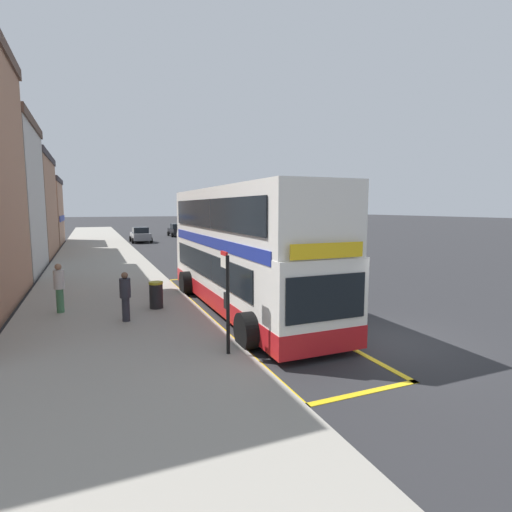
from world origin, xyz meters
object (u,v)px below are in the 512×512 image
parked_car_black_far (177,230)px  double_decker_bus (242,253)px  pedestrian_waiting_near_sign (125,295)px  parked_car_white_behind (189,233)px  parked_car_grey_kerbside (140,235)px  litter_bin (156,295)px  pedestrian_further_back (59,286)px  bus_stop_sign (227,293)px

parked_car_black_far → double_decker_bus: bearing=-95.6°
parked_car_black_far → pedestrian_waiting_near_sign: bearing=-101.4°
parked_car_white_behind → parked_car_grey_kerbside: bearing=5.1°
parked_car_grey_kerbside → pedestrian_waiting_near_sign: bearing=84.5°
parked_car_white_behind → pedestrian_waiting_near_sign: 32.78m
parked_car_grey_kerbside → litter_bin: 29.81m
double_decker_bus → pedestrian_further_back: bearing=167.2°
parked_car_white_behind → pedestrian_further_back: pedestrian_further_back is taller
double_decker_bus → pedestrian_further_back: (-6.11, 1.39, -1.01)m
double_decker_bus → bus_stop_sign: size_ratio=4.51×
parked_car_grey_kerbside → litter_bin: size_ratio=4.41×
parked_car_black_far → litter_bin: bearing=-100.2°
parked_car_white_behind → litter_bin: 31.23m
pedestrian_further_back → pedestrian_waiting_near_sign: bearing=-44.5°
double_decker_bus → pedestrian_waiting_near_sign: (-4.12, -0.57, -1.08)m
double_decker_bus → bus_stop_sign: 4.86m
pedestrian_further_back → double_decker_bus: bearing=-12.8°
parked_car_black_far → pedestrian_further_back: bearing=-105.0°
parked_car_white_behind → pedestrian_further_back: size_ratio=2.49×
parked_car_grey_kerbside → pedestrian_waiting_near_sign: (-3.98, -30.96, 0.19)m
bus_stop_sign → parked_car_grey_kerbside: bus_stop_sign is taller
bus_stop_sign → pedestrian_further_back: bus_stop_sign is taller
bus_stop_sign → parked_car_grey_kerbside: (1.90, 34.79, -0.84)m
pedestrian_waiting_near_sign → parked_car_black_far: bearing=76.2°
parked_car_black_far → parked_car_white_behind: (-0.11, -6.85, 0.00)m
double_decker_bus → parked_car_grey_kerbside: (-0.15, 30.40, -1.27)m
double_decker_bus → parked_car_white_behind: 31.32m
parked_car_grey_kerbside → pedestrian_further_back: 29.62m
bus_stop_sign → parked_car_white_behind: 36.00m
bus_stop_sign → litter_bin: (-0.95, 5.12, -1.02)m
double_decker_bus → parked_car_black_far: 38.11m
bus_stop_sign → parked_car_white_behind: (7.23, 35.26, -0.84)m
parked_car_black_far → pedestrian_further_back: pedestrian_further_back is taller
parked_car_grey_kerbside → pedestrian_waiting_near_sign: size_ratio=2.67×
pedestrian_further_back → parked_car_white_behind: bearing=69.0°
double_decker_bus → litter_bin: bearing=166.4°
double_decker_bus → litter_bin: double_decker_bus is taller
pedestrian_waiting_near_sign → parked_car_white_behind: bearing=73.5°
double_decker_bus → pedestrian_waiting_near_sign: 4.30m
parked_car_black_far → parked_car_white_behind: bearing=-88.5°
pedestrian_waiting_near_sign → parked_car_grey_kerbside: bearing=82.7°
parked_car_white_behind → parked_car_grey_kerbside: size_ratio=1.00×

